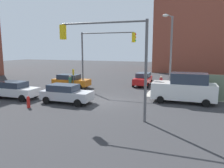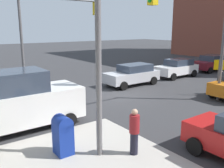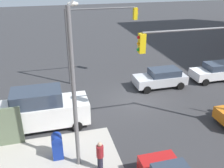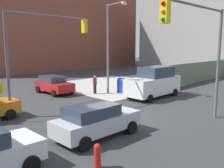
# 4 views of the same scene
# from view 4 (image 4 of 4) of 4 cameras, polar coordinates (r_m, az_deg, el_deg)

# --- Properties ---
(ground_plane) EXTENTS (120.00, 120.00, 0.00)m
(ground_plane) POSITION_cam_4_polar(r_m,az_deg,el_deg) (15.66, 0.16, -7.58)
(ground_plane) COLOR #333335
(sidewalk_corner) EXTENTS (12.00, 12.00, 0.01)m
(sidewalk_corner) POSITION_cam_4_polar(r_m,az_deg,el_deg) (28.10, 0.11, -0.17)
(sidewalk_corner) COLOR #ADA89E
(sidewalk_corner) RESTS_ON ground
(construction_fence) EXTENTS (18.45, 0.12, 2.40)m
(construction_fence) POSITION_cam_4_polar(r_m,az_deg,el_deg) (31.26, 18.63, 2.49)
(construction_fence) COLOR #607056
(construction_fence) RESTS_ON ground
(building_warehouse_north) EXTENTS (32.00, 18.00, 18.49)m
(building_warehouse_north) POSITION_cam_4_polar(r_m,az_deg,el_deg) (52.28, -14.26, 13.93)
(building_warehouse_north) COLOR brown
(building_warehouse_north) RESTS_ON ground
(smokestack) EXTENTS (1.80, 1.80, 15.71)m
(smokestack) POSITION_cam_4_polar(r_m,az_deg,el_deg) (55.10, -2.57, 12.47)
(smokestack) COLOR brown
(smokestack) RESTS_ON ground
(traffic_signal_nw_corner) EXTENTS (6.35, 0.36, 6.50)m
(traffic_signal_nw_corner) POSITION_cam_4_polar(r_m,az_deg,el_deg) (17.37, -15.50, 9.37)
(traffic_signal_nw_corner) COLOR #59595B
(traffic_signal_nw_corner) RESTS_ON ground
(traffic_signal_se_corner) EXTENTS (6.25, 0.36, 6.50)m
(traffic_signal_se_corner) POSITION_cam_4_polar(r_m,az_deg,el_deg) (14.11, 19.72, 9.32)
(traffic_signal_se_corner) COLOR #59595B
(traffic_signal_se_corner) RESTS_ON ground
(street_lamp_corner) EXTENTS (0.84, 2.64, 8.00)m
(street_lamp_corner) POSITION_cam_4_polar(r_m,az_deg,el_deg) (22.49, -0.43, 9.57)
(street_lamp_corner) COLOR slate
(street_lamp_corner) RESTS_ON ground
(mailbox_blue) EXTENTS (0.56, 0.64, 1.43)m
(mailbox_blue) POSITION_cam_4_polar(r_m,az_deg,el_deg) (23.25, 2.22, -0.20)
(mailbox_blue) COLOR navy
(mailbox_blue) RESTS_ON ground
(fire_hydrant) EXTENTS (0.26, 0.26, 0.94)m
(fire_hydrant) POSITION_cam_4_polar(r_m,az_deg,el_deg) (9.41, -3.35, -16.03)
(fire_hydrant) COLOR red
(fire_hydrant) RESTS_ON ground
(sedan_silver) EXTENTS (4.45, 2.02, 1.62)m
(sedan_silver) POSITION_cam_4_polar(r_m,az_deg,el_deg) (12.22, -3.69, -8.26)
(sedan_silver) COLOR #B7BABF
(sedan_silver) RESTS_ON ground
(hatchback_red) EXTENTS (2.02, 4.05, 1.62)m
(hatchback_red) POSITION_cam_4_polar(r_m,az_deg,el_deg) (23.62, -13.16, -0.09)
(hatchback_red) COLOR #B21919
(hatchback_red) RESTS_ON ground
(van_white_delivery) EXTENTS (5.40, 2.32, 2.62)m
(van_white_delivery) POSITION_cam_4_polar(r_m,az_deg,el_deg) (21.63, 9.53, 0.37)
(van_white_delivery) COLOR white
(van_white_delivery) RESTS_ON ground
(pedestrian_crossing) EXTENTS (0.36, 0.36, 1.68)m
(pedestrian_crossing) POSITION_cam_4_polar(r_m,az_deg,el_deg) (22.92, -3.94, -0.08)
(pedestrian_crossing) COLOR maroon
(pedestrian_crossing) RESTS_ON ground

